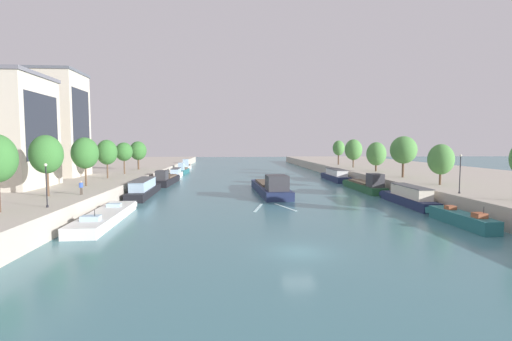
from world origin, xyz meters
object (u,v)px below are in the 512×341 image
at_px(moored_boat_right_end, 461,218).
at_px(lamppost_right_bank, 460,172).
at_px(moored_boat_right_lone, 365,185).
at_px(tree_right_end_of_row, 353,150).
at_px(moored_boat_right_upstream, 409,197).
at_px(moored_boat_right_downstream, 336,176).
at_px(moored_boat_left_upstream, 176,174).
at_px(barge_midriver, 271,187).
at_px(tree_left_by_lamp, 46,154).
at_px(moored_boat_left_gap_after, 183,170).
at_px(tree_right_past_mid, 339,148).
at_px(moored_boat_left_far, 106,216).
at_px(lamppost_left_bank, 46,183).
at_px(tree_right_far, 441,159).
at_px(tree_left_end_of_row, 124,152).
at_px(moored_boat_left_second, 167,179).
at_px(tree_left_midway, 107,152).
at_px(tree_left_third, 85,153).
at_px(moored_boat_left_midway, 187,167).
at_px(tree_left_nearest, 138,151).
at_px(person_on_quay, 81,187).
at_px(moored_boat_left_downstream, 144,189).
at_px(tree_right_midway, 404,150).
at_px(tree_right_second, 376,154).

relative_size(moored_boat_right_end, lamppost_right_bank, 2.12).
height_order(moored_boat_right_lone, tree_right_end_of_row, tree_right_end_of_row).
distance_m(moored_boat_right_upstream, moored_boat_right_downstream, 33.27).
distance_m(moored_boat_left_upstream, moored_boat_right_upstream, 56.64).
xyz_separation_m(barge_midriver, tree_left_by_lamp, (-27.64, -17.35, 6.09)).
bearing_deg(moored_boat_left_gap_after, tree_right_past_mid, -2.34).
height_order(moored_boat_left_far, lamppost_left_bank, lamppost_left_bank).
bearing_deg(tree_right_far, tree_right_past_mid, 89.64).
xyz_separation_m(tree_left_end_of_row, tree_right_far, (51.44, -22.67, -0.68)).
distance_m(moored_boat_left_second, tree_right_far, 50.66).
xyz_separation_m(moored_boat_right_lone, tree_left_end_of_row, (-44.76, 10.82, 5.77)).
bearing_deg(tree_left_midway, tree_left_third, -86.21).
bearing_deg(moored_boat_right_downstream, barge_midriver, -129.92).
distance_m(barge_midriver, moored_boat_left_far, 28.83).
bearing_deg(moored_boat_left_gap_after, tree_left_third, -98.17).
distance_m(tree_left_by_lamp, tree_right_past_mid, 78.31).
xyz_separation_m(moored_boat_left_midway, tree_left_midway, (-7.35, -53.16, 5.87)).
height_order(barge_midriver, lamppost_left_bank, lamppost_left_bank).
xyz_separation_m(tree_left_nearest, tree_right_far, (51.74, -35.06, -0.62)).
height_order(moored_boat_right_end, person_on_quay, person_on_quay).
bearing_deg(barge_midriver, moored_boat_right_lone, 7.58).
height_order(barge_midriver, tree_left_third, tree_left_third).
height_order(barge_midriver, moored_boat_left_far, barge_midriver).
distance_m(moored_boat_right_downstream, tree_left_third, 52.74).
bearing_deg(tree_left_midway, tree_right_end_of_row, 25.57).
relative_size(moored_boat_left_second, lamppost_right_bank, 3.22).
relative_size(moored_boat_left_gap_after, tree_left_midway, 1.68).
bearing_deg(moored_boat_left_second, tree_left_end_of_row, -162.18).
height_order(tree_left_third, tree_right_end_of_row, tree_right_end_of_row).
bearing_deg(moored_boat_right_end, tree_left_end_of_row, 139.39).
height_order(moored_boat_left_downstream, moored_boat_left_midway, moored_boat_left_midway).
relative_size(barge_midriver, moored_boat_right_lone, 1.33).
height_order(tree_left_end_of_row, lamppost_left_bank, tree_left_end_of_row).
distance_m(barge_midriver, lamppost_right_bank, 28.19).
bearing_deg(tree_left_by_lamp, moored_boat_right_upstream, 5.83).
bearing_deg(tree_left_third, moored_boat_left_far, -62.00).
distance_m(tree_right_midway, tree_right_second, 13.79).
distance_m(moored_boat_left_upstream, moored_boat_right_end, 65.97).
distance_m(moored_boat_left_far, moored_boat_right_downstream, 55.55).
height_order(moored_boat_left_downstream, tree_right_past_mid, tree_right_past_mid).
xyz_separation_m(barge_midriver, tree_right_past_mid, (24.12, 41.41, 6.02)).
bearing_deg(moored_boat_left_far, moored_boat_left_gap_after, 89.82).
relative_size(tree_right_past_mid, person_on_quay, 4.23).
relative_size(moored_boat_left_second, tree_left_nearest, 2.34).
bearing_deg(tree_left_third, lamppost_right_bank, -13.16).
height_order(moored_boat_left_upstream, tree_left_by_lamp, tree_left_by_lamp).
xyz_separation_m(moored_boat_left_downstream, tree_right_end_of_row, (44.82, 30.37, 5.67)).
height_order(tree_right_end_of_row, tree_right_past_mid, tree_right_end_of_row).
bearing_deg(moored_boat_left_midway, tree_left_third, -95.81).
relative_size(barge_midriver, tree_left_nearest, 3.23).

